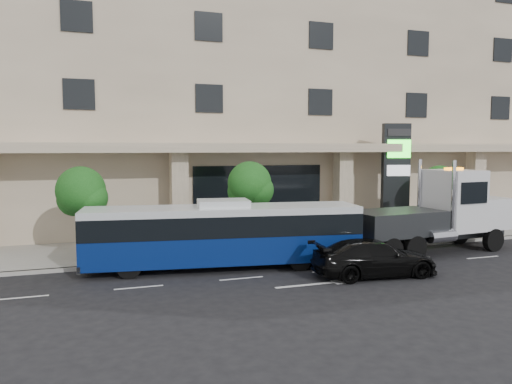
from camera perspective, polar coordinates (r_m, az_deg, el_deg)
ground at (r=22.93m, az=6.89°, el=-8.06°), size 120.00×120.00×0.00m
sidewalk at (r=27.41m, az=2.36°, el=-5.70°), size 120.00×6.00×0.15m
curb at (r=24.69m, az=4.87°, el=-6.91°), size 120.00×0.30×0.15m
convention_center at (r=37.16m, az=-3.50°, el=12.44°), size 60.00×17.60×20.00m
tree_left at (r=23.81m, az=-19.31°, el=-0.23°), size 2.27×2.20×4.22m
tree_mid at (r=25.02m, az=-0.68°, el=0.63°), size 2.28×2.20×4.38m
tree_right at (r=30.60m, az=20.26°, el=0.71°), size 2.10×2.00×4.04m
city_bus at (r=21.57m, az=-3.76°, el=-4.76°), size 11.98×4.05×2.98m
tow_truck at (r=26.58m, az=20.16°, el=-2.37°), size 10.16×3.25×4.61m
black_sedan at (r=20.94m, az=13.37°, el=-7.33°), size 5.29×2.52×1.49m
signage_pylon at (r=31.44m, az=15.66°, el=1.70°), size 1.71×1.01×6.51m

